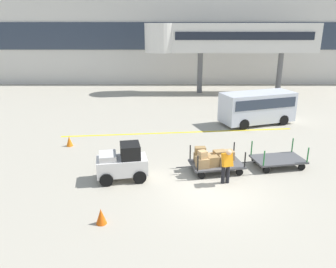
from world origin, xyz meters
TOP-DOWN VIEW (x-y plane):
  - ground_plane at (0.00, 0.00)m, footprint 120.00×120.00m
  - apron_lead_line at (-1.08, 7.44)m, footprint 14.14×1.79m
  - terminal_building at (0.00, 25.98)m, footprint 56.84×2.51m
  - jet_bridge at (3.39, 19.99)m, footprint 15.95×3.00m
  - baggage_tug at (-3.72, 1.02)m, footprint 2.27×1.56m
  - baggage_cart_lead at (0.22, 1.79)m, footprint 3.08×1.80m
  - baggage_cart_middle at (3.32, 2.35)m, footprint 3.08×1.80m
  - baggage_handler at (0.61, 0.59)m, footprint 0.48×0.50m
  - shuttle_van at (4.09, 9.38)m, footprint 5.16×3.36m
  - safety_cone_near at (-7.17, 5.08)m, footprint 0.36×0.36m
  - safety_cone_far at (-4.02, -2.32)m, footprint 0.36×0.36m

SIDE VIEW (x-z plane):
  - ground_plane at x=0.00m, z-range 0.00..0.00m
  - apron_lead_line at x=-1.08m, z-range 0.00..0.01m
  - safety_cone_near at x=-7.17m, z-range 0.00..0.55m
  - safety_cone_far at x=-4.02m, z-range 0.00..0.55m
  - baggage_cart_middle at x=3.32m, z-range -0.20..0.90m
  - baggage_cart_lead at x=0.22m, z-range -0.02..1.15m
  - baggage_tug at x=-3.72m, z-range -0.04..1.54m
  - baggage_handler at x=0.61m, z-range 0.08..1.65m
  - shuttle_van at x=4.09m, z-range 0.19..2.28m
  - terminal_building at x=0.00m, z-range 0.01..9.33m
  - jet_bridge at x=3.39m, z-range 1.86..8.29m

